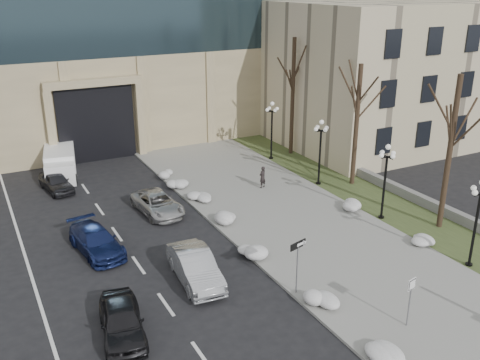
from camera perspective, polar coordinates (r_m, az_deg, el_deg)
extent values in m
cube|color=gray|center=(31.96, 6.57, -4.76)|extent=(9.00, 40.00, 0.12)
cube|color=gray|center=(29.87, -0.65, -6.51)|extent=(0.30, 40.00, 0.14)
cube|color=#374321|center=(35.78, 15.23, -2.56)|extent=(4.00, 40.00, 0.10)
cube|color=gray|center=(38.30, 15.49, -0.54)|extent=(0.50, 30.00, 0.70)
cube|color=tan|center=(53.73, -15.65, 9.48)|extent=(40.00, 20.00, 8.00)
cube|color=black|center=(44.92, -15.40, 6.11)|extent=(6.00, 2.50, 6.00)
cube|color=tan|center=(42.90, -15.38, 9.98)|extent=(7.50, 0.60, 0.60)
cube|color=tan|center=(42.99, -19.51, 5.03)|extent=(0.60, 0.60, 6.00)
cube|color=tan|center=(44.45, -10.58, 6.36)|extent=(0.60, 0.60, 6.00)
cube|color=#C4B193|center=(52.06, 15.30, 11.42)|extent=(22.00, 18.00, 12.00)
cube|color=black|center=(41.01, 15.01, 4.07)|extent=(1.40, 0.25, 2.00)
cube|color=black|center=(43.76, 18.91, 4.68)|extent=(1.40, 0.25, 2.00)
cube|color=black|center=(46.69, 22.34, 5.20)|extent=(1.40, 0.25, 2.00)
cube|color=black|center=(40.20, 15.47, 8.86)|extent=(1.40, 0.25, 2.00)
cube|color=black|center=(43.00, 19.45, 9.16)|extent=(1.40, 0.25, 2.00)
cube|color=black|center=(45.97, 22.93, 9.39)|extent=(1.40, 0.25, 2.00)
cube|color=black|center=(39.68, 15.96, 13.80)|extent=(1.40, 0.25, 2.00)
cube|color=black|center=(42.51, 20.02, 13.77)|extent=(1.40, 0.25, 2.00)
cube|color=black|center=(45.52, 23.55, 13.70)|extent=(1.40, 0.25, 2.00)
imported|color=black|center=(22.91, -12.50, -14.45)|extent=(2.36, 4.41, 1.43)
imported|color=#B4B7BC|center=(26.03, -4.80, -9.23)|extent=(2.01, 4.77, 1.53)
imported|color=navy|center=(29.54, -15.08, -6.31)|extent=(2.48, 4.81, 1.33)
imported|color=#B3B3B3|center=(33.62, -8.81, -2.49)|extent=(2.49, 4.72, 1.27)
imported|color=#29292E|center=(38.78, -19.03, -0.20)|extent=(2.11, 4.00, 1.30)
imported|color=black|center=(36.91, 2.41, 0.32)|extent=(0.66, 0.54, 1.55)
cube|color=white|center=(42.33, -18.63, 2.01)|extent=(2.95, 5.11, 1.92)
cube|color=white|center=(39.62, -18.62, 0.62)|extent=(2.26, 1.88, 1.54)
cylinder|color=black|center=(40.03, -19.90, -0.15)|extent=(0.36, 0.70, 0.67)
cylinder|color=black|center=(39.95, -17.16, 0.14)|extent=(0.36, 0.70, 0.67)
cylinder|color=black|center=(43.93, -19.78, 1.67)|extent=(0.36, 0.70, 0.67)
cylinder|color=black|center=(43.87, -17.29, 1.94)|extent=(0.36, 0.70, 0.67)
cylinder|color=slate|center=(24.71, 6.10, -9.47)|extent=(0.06, 0.06, 2.70)
cube|color=black|center=(24.11, 6.21, -6.90)|extent=(0.96, 0.30, 0.33)
cube|color=white|center=(24.20, 6.50, -6.80)|extent=(0.45, 0.13, 0.12)
cone|color=white|center=(24.38, 6.91, -6.61)|extent=(0.29, 0.32, 0.27)
cylinder|color=slate|center=(23.63, 17.60, -12.52)|extent=(0.06, 0.06, 2.31)
cube|color=white|center=(23.14, 17.85, -10.55)|extent=(0.50, 0.14, 0.50)
cube|color=black|center=(23.13, 17.91, -10.57)|extent=(0.43, 0.10, 0.44)
cube|color=white|center=(23.13, 17.92, -10.58)|extent=(0.37, 0.09, 0.38)
ellipsoid|color=silver|center=(22.01, 15.93, -17.79)|extent=(1.10, 1.60, 0.36)
ellipsoid|color=silver|center=(24.77, 8.55, -12.36)|extent=(1.10, 1.60, 0.36)
ellipsoid|color=silver|center=(28.15, 1.54, -7.79)|extent=(1.10, 1.60, 0.36)
ellipsoid|color=silver|center=(31.90, -1.57, -4.21)|extent=(1.10, 1.60, 0.36)
ellipsoid|color=silver|center=(35.13, -4.26, -1.85)|extent=(1.10, 1.60, 0.36)
ellipsoid|color=silver|center=(39.38, -7.96, 0.54)|extent=(1.10, 1.60, 0.36)
ellipsoid|color=silver|center=(30.76, 19.35, -6.45)|extent=(1.10, 1.60, 0.36)
ellipsoid|color=silver|center=(34.49, 11.50, -2.66)|extent=(1.10, 1.60, 0.36)
ellipsoid|color=silver|center=(37.09, -6.61, -0.68)|extent=(1.10, 1.60, 0.36)
cylinder|color=black|center=(29.81, 23.21, -8.33)|extent=(0.36, 0.36, 0.20)
cylinder|color=black|center=(28.99, 23.73, -5.03)|extent=(0.14, 0.14, 4.00)
sphere|color=white|center=(27.85, 23.77, -1.24)|extent=(0.28, 0.28, 0.28)
sphere|color=white|center=(28.44, 23.66, -0.78)|extent=(0.28, 0.28, 0.28)
cylinder|color=black|center=(33.68, 14.81, -3.91)|extent=(0.36, 0.36, 0.20)
cylinder|color=black|center=(32.96, 15.11, -0.90)|extent=(0.14, 0.14, 4.00)
cylinder|color=black|center=(32.30, 15.43, 2.40)|extent=(0.10, 0.90, 0.10)
cylinder|color=black|center=(32.30, 15.43, 2.40)|extent=(0.90, 0.10, 0.10)
sphere|color=white|center=(32.13, 15.53, 3.42)|extent=(0.32, 0.32, 0.32)
sphere|color=white|center=(32.56, 16.04, 2.76)|extent=(0.28, 0.28, 0.28)
sphere|color=white|center=(31.96, 14.86, 2.55)|extent=(0.28, 0.28, 0.28)
sphere|color=white|center=(32.57, 14.93, 2.88)|extent=(0.28, 0.28, 0.28)
sphere|color=white|center=(31.95, 16.00, 2.43)|extent=(0.28, 0.28, 0.28)
cylinder|color=black|center=(38.27, 8.35, -0.41)|extent=(0.36, 0.36, 0.20)
cylinder|color=black|center=(37.64, 8.49, 2.30)|extent=(0.14, 0.14, 4.00)
cylinder|color=black|center=(37.07, 8.65, 5.23)|extent=(0.10, 0.90, 0.10)
cylinder|color=black|center=(37.07, 8.65, 5.23)|extent=(0.90, 0.10, 0.10)
sphere|color=white|center=(36.91, 8.70, 6.13)|extent=(0.32, 0.32, 0.32)
sphere|color=white|center=(37.29, 9.23, 5.53)|extent=(0.28, 0.28, 0.28)
sphere|color=white|center=(36.77, 8.10, 5.38)|extent=(0.28, 0.28, 0.28)
sphere|color=white|center=(37.38, 8.26, 5.62)|extent=(0.28, 0.28, 0.28)
sphere|color=white|center=(36.68, 9.08, 5.29)|extent=(0.28, 0.28, 0.28)
cylinder|color=black|center=(43.35, 3.34, 2.32)|extent=(0.36, 0.36, 0.20)
cylinder|color=black|center=(42.80, 3.39, 4.73)|extent=(0.14, 0.14, 4.00)
cylinder|color=black|center=(42.29, 3.44, 7.34)|extent=(0.10, 0.90, 0.10)
cylinder|color=black|center=(42.29, 3.44, 7.34)|extent=(0.90, 0.10, 0.10)
sphere|color=white|center=(42.16, 3.46, 8.13)|extent=(0.32, 0.32, 0.32)
sphere|color=white|center=(42.49, 3.97, 7.60)|extent=(0.28, 0.28, 0.28)
sphere|color=white|center=(42.03, 2.92, 7.48)|extent=(0.28, 0.28, 0.28)
sphere|color=white|center=(42.64, 3.13, 7.66)|extent=(0.28, 0.28, 0.28)
sphere|color=white|center=(41.89, 3.77, 7.41)|extent=(0.28, 0.28, 0.28)
cylinder|color=black|center=(32.07, 21.42, 2.51)|extent=(0.32, 0.32, 9.00)
cylinder|color=black|center=(37.57, 12.30, 5.60)|extent=(0.32, 0.32, 8.50)
cylinder|color=black|center=(43.70, 5.62, 8.72)|extent=(0.32, 0.32, 9.50)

